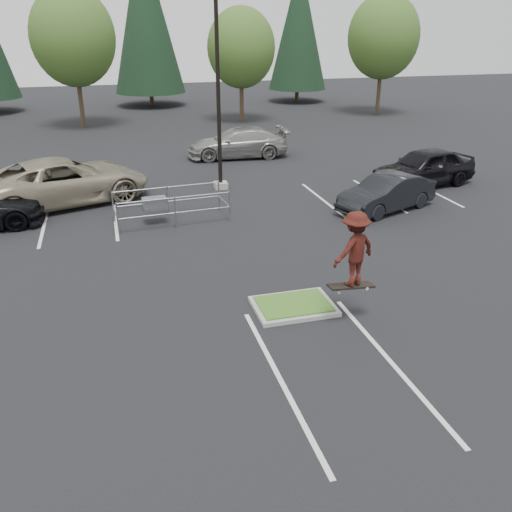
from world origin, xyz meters
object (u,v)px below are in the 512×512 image
object	(u,v)px
cart_corral	(158,204)
decid_b	(73,40)
car_l_tan	(63,182)
car_r_black	(425,167)
conif_b	(145,14)
decid_d	(383,39)
car_far_silver	(238,143)
car_r_charc	(387,193)
decid_c	(241,50)
conif_c	(299,26)
light_pole	(218,89)
skateboarder	(354,249)

from	to	relation	value
cart_corral	decid_b	bearing A→B (deg)	93.77
car_l_tan	car_r_black	xyz separation A→B (m)	(16.50, -1.64, -0.09)
cart_corral	car_l_tan	bearing A→B (deg)	131.89
conif_b	car_l_tan	size ratio (longest dim) A/B	2.05
conif_b	car_r_black	xyz separation A→B (m)	(10.00, -30.64, -6.95)
decid_d	car_r_black	xyz separation A→B (m)	(-7.99, -20.47, -5.02)
decid_d	car_r_black	distance (m)	22.54
decid_b	car_far_silver	bearing A→B (deg)	-54.83
car_r_charc	car_far_silver	size ratio (longest dim) A/B	0.79
decid_c	conif_b	bearing A→B (deg)	119.32
conif_c	car_r_black	size ratio (longest dim) A/B	2.38
decid_d	conif_b	world-z (taller)	conif_b
decid_d	cart_corral	size ratio (longest dim) A/B	2.10
decid_d	car_r_charc	distance (m)	26.52
conif_b	car_l_tan	distance (m)	30.50
light_pole	cart_corral	world-z (taller)	light_pole
car_r_black	cart_corral	bearing A→B (deg)	-93.58
car_l_tan	car_r_black	world-z (taller)	car_l_tan
decid_c	skateboarder	xyz separation A→B (m)	(-4.79, -30.83, -3.21)
conif_c	skateboarder	world-z (taller)	conif_c
decid_c	skateboarder	world-z (taller)	decid_c
cart_corral	car_r_black	size ratio (longest dim) A/B	0.85
car_r_black	car_far_silver	xyz separation A→B (m)	(-7.18, 8.14, -0.06)
decid_d	car_far_silver	size ratio (longest dim) A/B	1.64
car_r_black	car_far_silver	world-z (taller)	car_r_black
conif_c	car_r_charc	xyz separation A→B (m)	(-7.50, -32.50, -6.10)
car_r_black	car_far_silver	bearing A→B (deg)	-150.60
decid_b	skateboarder	size ratio (longest dim) A/B	4.53
cart_corral	car_l_tan	size ratio (longest dim) A/B	0.63
car_r_charc	car_r_black	distance (m)	4.52
light_pole	car_l_tan	size ratio (longest dim) A/B	1.43
conif_b	car_r_black	size ratio (longest dim) A/B	2.76
decid_c	car_r_black	world-z (taller)	decid_c
car_l_tan	car_r_black	size ratio (longest dim) A/B	1.35
decid_d	conif_c	world-z (taller)	conif_c
car_r_charc	car_r_black	world-z (taller)	car_r_black
conif_c	cart_corral	world-z (taller)	conif_c
skateboarder	car_r_black	distance (m)	14.03
decid_d	skateboarder	bearing A→B (deg)	-118.19
car_r_charc	car_far_silver	bearing A→B (deg)	177.26
light_pole	cart_corral	xyz separation A→B (m)	(-3.31, -4.04, -3.78)
decid_d	skateboarder	size ratio (longest dim) A/B	4.43
light_pole	car_l_tan	xyz separation A→B (m)	(-7.00, -0.50, -3.57)
conif_c	light_pole	bearing A→B (deg)	-116.15
decid_c	decid_d	size ratio (longest dim) A/B	0.89
cart_corral	car_r_black	bearing A→B (deg)	4.15
conif_b	conif_c	size ratio (longest dim) A/B	1.16
light_pole	decid_d	xyz separation A→B (m)	(17.49, 18.33, 1.35)
cart_corral	conif_b	bearing A→B (deg)	80.77
decid_b	conif_b	size ratio (longest dim) A/B	0.66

